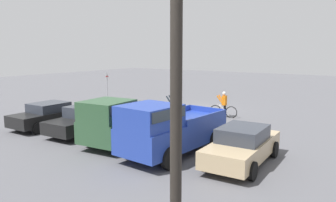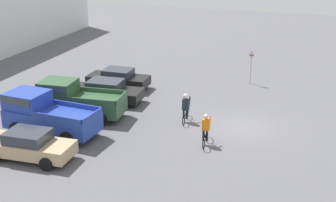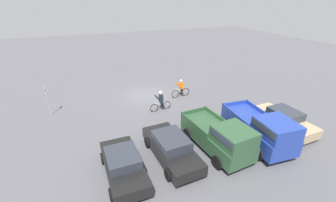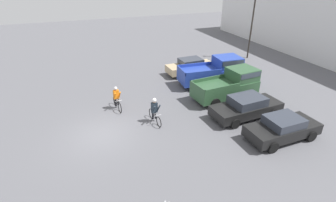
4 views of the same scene
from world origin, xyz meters
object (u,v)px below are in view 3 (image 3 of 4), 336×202
(sedan_0, at_px, (284,120))
(pickup_truck_0, at_px, (262,128))
(sedan_1, at_px, (171,147))
(cyclist_1, at_px, (181,88))
(fire_lane_sign, at_px, (47,98))
(pickup_truck_1, at_px, (220,136))
(sedan_2, at_px, (123,164))
(cyclist_0, at_px, (161,100))

(sedan_0, relative_size, pickup_truck_0, 0.85)
(pickup_truck_0, bearing_deg, sedan_1, -8.74)
(sedan_0, relative_size, sedan_1, 0.93)
(cyclist_1, relative_size, fire_lane_sign, 0.75)
(pickup_truck_0, xyz_separation_m, pickup_truck_1, (2.73, -0.29, -0.06))
(pickup_truck_0, height_order, sedan_2, pickup_truck_0)
(pickup_truck_1, height_order, cyclist_1, pickup_truck_1)
(pickup_truck_1, bearing_deg, sedan_0, -174.11)
(sedan_1, bearing_deg, sedan_2, 8.09)
(pickup_truck_1, height_order, sedan_1, pickup_truck_1)
(pickup_truck_1, bearing_deg, cyclist_1, -98.59)
(sedan_0, distance_m, sedan_1, 8.40)
(sedan_1, relative_size, fire_lane_sign, 1.98)
(sedan_0, height_order, pickup_truck_1, pickup_truck_1)
(cyclist_1, bearing_deg, sedan_2, 49.39)
(cyclist_1, bearing_deg, pickup_truck_0, 99.98)
(sedan_2, bearing_deg, cyclist_1, -130.61)
(sedan_0, xyz_separation_m, cyclist_0, (6.94, -5.75, 0.15))
(cyclist_0, bearing_deg, sedan_1, 75.79)
(pickup_truck_0, distance_m, cyclist_0, 7.80)
(cyclist_1, xyz_separation_m, fire_lane_sign, (10.86, -0.50, 0.65))
(sedan_0, relative_size, cyclist_1, 2.44)
(pickup_truck_1, distance_m, sedan_2, 5.66)
(sedan_2, distance_m, cyclist_0, 7.49)
(sedan_0, distance_m, sedan_2, 11.21)
(pickup_truck_0, height_order, fire_lane_sign, fire_lane_sign)
(pickup_truck_0, relative_size, cyclist_1, 2.87)
(pickup_truck_1, bearing_deg, sedan_1, -11.20)
(pickup_truck_1, xyz_separation_m, cyclist_0, (1.38, -6.33, -0.23))
(pickup_truck_0, relative_size, pickup_truck_1, 1.03)
(sedan_1, height_order, cyclist_0, cyclist_0)
(fire_lane_sign, bearing_deg, pickup_truck_1, 137.92)
(sedan_0, bearing_deg, pickup_truck_0, 17.04)
(sedan_0, height_order, sedan_2, sedan_0)
(sedan_1, distance_m, cyclist_1, 8.64)
(sedan_0, relative_size, pickup_truck_1, 0.88)
(cyclist_1, bearing_deg, cyclist_0, 35.37)
(sedan_0, bearing_deg, cyclist_0, -39.66)
(pickup_truck_0, xyz_separation_m, cyclist_1, (1.49, -8.48, -0.35))
(sedan_1, relative_size, cyclist_1, 2.63)
(pickup_truck_0, distance_m, pickup_truck_1, 2.75)
(sedan_2, distance_m, cyclist_1, 10.57)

